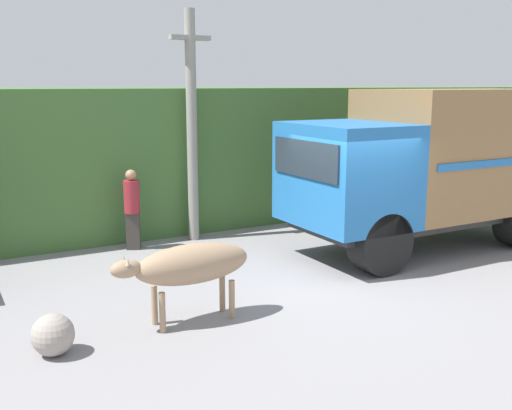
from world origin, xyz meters
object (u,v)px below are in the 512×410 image
Objects in this scene: brown_cow at (190,265)px; pedestrian_on_hill at (132,206)px; utility_pole at (192,123)px; roadside_rock at (53,335)px; cargo_truck at (436,161)px.

pedestrian_on_hill is at bearing 71.84° from brown_cow.
pedestrian_on_hill is (0.49, 4.26, 0.07)m from brown_cow.
brown_cow is 5.12m from utility_pole.
brown_cow is at bearing 108.15° from pedestrian_on_hill.
brown_cow reaches higher than roadside_rock.
cargo_truck is 6.41m from brown_cow.
brown_cow is at bearing 4.71° from roadside_rock.
utility_pole is 9.04× the size of roadside_rock.
cargo_truck is 11.33× the size of roadside_rock.
brown_cow is (-6.18, -1.36, -0.99)m from cargo_truck.
brown_cow is at bearing -113.72° from utility_pole.
brown_cow is 0.42× the size of utility_pole.
pedestrian_on_hill reaches higher than roadside_rock.
cargo_truck is at bearing 177.69° from pedestrian_on_hill.
roadside_rock is at bearing 85.43° from pedestrian_on_hill.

